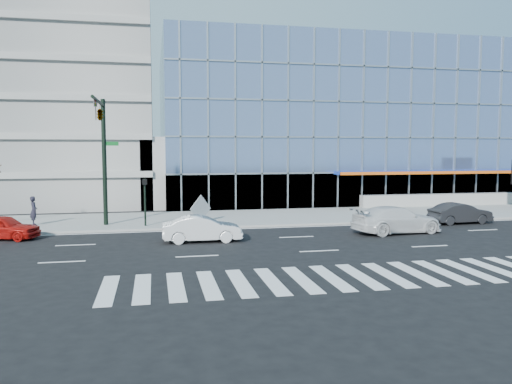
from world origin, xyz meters
TOP-DOWN VIEW (x-y plane):
  - ground at (0.00, 0.00)m, footprint 160.00×160.00m
  - sidewalk at (0.00, 8.00)m, footprint 120.00×8.00m
  - theatre_building at (14.00, 26.00)m, footprint 42.00×26.00m
  - parking_garage at (-20.00, 26.00)m, footprint 24.00×24.00m
  - ramp_block at (-6.00, 18.00)m, footprint 6.00×8.00m
  - tower_backdrop at (-30.00, 70.00)m, footprint 14.00×14.00m
  - traffic_signal at (-11.00, 4.57)m, footprint 1.14×5.74m
  - ped_signal_post at (-8.50, 4.94)m, footprint 0.30×0.33m
  - white_suv at (6.23, 0.11)m, footprint 5.74×2.88m
  - white_sedan at (-5.41, -0.35)m, footprint 4.29×1.55m
  - dark_sedan at (12.23, 2.73)m, footprint 4.31×1.76m
  - red_sedan at (-16.24, 2.56)m, footprint 4.33×2.64m
  - pedestrian at (-15.50, 6.78)m, footprint 0.64×0.78m
  - tilted_panel at (-4.93, 5.77)m, footprint 1.48×1.18m

SIDE VIEW (x-z plane):
  - ground at x=0.00m, z-range 0.00..0.00m
  - sidewalk at x=0.00m, z-range 0.00..0.15m
  - red_sedan at x=-16.24m, z-range 0.00..1.38m
  - dark_sedan at x=12.23m, z-range 0.00..1.39m
  - white_sedan at x=-5.41m, z-range 0.00..1.41m
  - white_suv at x=6.23m, z-range 0.00..1.60m
  - tilted_panel at x=-4.93m, z-range 0.15..1.99m
  - pedestrian at x=-15.50m, z-range 0.15..2.00m
  - ped_signal_post at x=-8.50m, z-range 0.64..3.64m
  - ramp_block at x=-6.00m, z-range 0.00..6.00m
  - traffic_signal at x=-11.00m, z-range 2.16..10.16m
  - theatre_building at x=14.00m, z-range 0.00..15.00m
  - parking_garage at x=-20.00m, z-range 0.00..20.00m
  - tower_backdrop at x=-30.00m, z-range 0.00..48.00m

